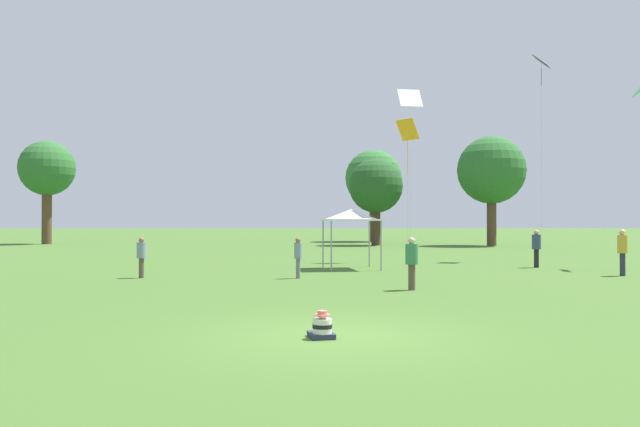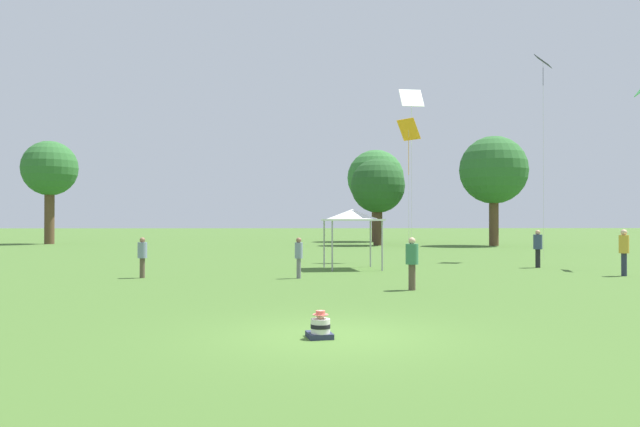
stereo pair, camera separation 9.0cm
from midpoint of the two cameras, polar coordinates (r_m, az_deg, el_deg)
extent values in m
plane|color=#426628|center=(12.04, 1.23, -11.10)|extent=(300.00, 300.00, 0.00)
cube|color=#282D47|center=(11.82, -0.11, -11.05)|extent=(0.53, 0.62, 0.10)
cylinder|color=silver|center=(11.70, -0.01, -10.25)|extent=(0.41, 0.41, 0.27)
cylinder|color=black|center=(11.70, -0.01, -10.25)|extent=(0.43, 0.43, 0.08)
sphere|color=#DBAD89|center=(11.66, -0.01, -9.25)|extent=(0.17, 0.17, 0.17)
cylinder|color=#E0665B|center=(11.66, -0.01, -9.23)|extent=(0.29, 0.29, 0.01)
cylinder|color=#E0665B|center=(11.66, -0.01, -9.06)|extent=(0.18, 0.18, 0.08)
cylinder|color=#282D42|center=(27.16, 25.84, -4.22)|extent=(0.29, 0.29, 0.89)
cylinder|color=gold|center=(27.12, 25.84, -2.53)|extent=(0.53, 0.53, 0.71)
sphere|color=#DBAD89|center=(27.10, 25.83, -1.57)|extent=(0.24, 0.24, 0.24)
cylinder|color=brown|center=(19.77, 8.26, -5.78)|extent=(0.29, 0.29, 0.81)
cylinder|color=#387A51|center=(19.72, 8.26, -3.69)|extent=(0.53, 0.53, 0.64)
sphere|color=#DBAD89|center=(19.70, 8.25, -2.49)|extent=(0.22, 0.22, 0.22)
cylinder|color=black|center=(30.35, 19.10, -3.90)|extent=(0.28, 0.28, 0.85)
cylinder|color=#334260|center=(30.32, 19.09, -2.47)|extent=(0.51, 0.51, 0.67)
sphere|color=tan|center=(30.30, 19.09, -1.65)|extent=(0.23, 0.23, 0.23)
cylinder|color=brown|center=(24.55, -16.12, -4.81)|extent=(0.25, 0.25, 0.75)
cylinder|color=gray|center=(24.50, -16.11, -3.24)|extent=(0.45, 0.45, 0.59)
sphere|color=brown|center=(24.49, -16.11, -2.35)|extent=(0.20, 0.20, 0.20)
cylinder|color=slate|center=(23.45, -2.13, -5.04)|extent=(0.22, 0.22, 0.75)
cylinder|color=gray|center=(23.40, -2.13, -3.40)|extent=(0.40, 0.40, 0.59)
sphere|color=brown|center=(23.39, -2.13, -2.46)|extent=(0.20, 0.20, 0.20)
cube|color=white|center=(27.83, 2.77, -0.59)|extent=(2.71, 2.71, 0.08)
cone|color=white|center=(27.83, 2.77, -0.06)|extent=(2.57, 2.57, 0.44)
cylinder|color=#99999E|center=(28.73, 0.19, -2.82)|extent=(0.07, 0.07, 2.15)
cylinder|color=#99999E|center=(29.16, 4.44, -2.78)|extent=(0.07, 0.07, 2.15)
cylinder|color=#99999E|center=(26.58, 0.94, -3.00)|extent=(0.07, 0.07, 2.15)
cylinder|color=#99999E|center=(27.04, 5.52, -2.96)|extent=(0.07, 0.07, 2.15)
cube|color=#1E2328|center=(36.91, 19.51, 12.96)|extent=(1.19, 1.26, 0.68)
cylinder|color=#1E2328|center=(36.73, 19.51, 11.70)|extent=(0.02, 0.02, 0.96)
cylinder|color=#BCB7A8|center=(36.04, 19.53, 4.57)|extent=(0.01, 0.01, 10.81)
cube|color=orange|center=(28.80, 7.92, 7.62)|extent=(1.03, 1.13, 0.92)
cylinder|color=orange|center=(28.65, 7.92, 5.22)|extent=(0.02, 0.02, 1.70)
cylinder|color=#BCB7A8|center=(28.52, 7.92, 1.34)|extent=(0.01, 0.01, 6.30)
cube|color=white|center=(34.00, 8.16, 10.41)|extent=(1.29, 0.84, 1.03)
cylinder|color=white|center=(33.75, 8.16, 7.92)|extent=(0.02, 0.02, 2.14)
cylinder|color=#BCB7A8|center=(33.44, 8.17, 3.10)|extent=(0.01, 0.01, 8.67)
cylinder|color=brown|center=(54.69, 15.37, -0.32)|extent=(0.80, 0.80, 4.85)
sphere|color=#2D662D|center=(54.85, 15.36, 3.86)|extent=(5.74, 5.74, 5.74)
cylinder|color=brown|center=(63.12, 4.87, -0.37)|extent=(0.81, 0.81, 4.84)
sphere|color=#337033|center=(63.26, 4.87, 3.24)|extent=(5.72, 5.72, 5.72)
cylinder|color=#473323|center=(53.75, 5.08, -0.87)|extent=(0.77, 0.77, 3.85)
sphere|color=#235123|center=(53.83, 5.08, 2.55)|extent=(4.67, 4.67, 4.67)
cylinder|color=brown|center=(61.60, -23.74, 0.00)|extent=(0.87, 0.87, 5.52)
sphere|color=#2D662D|center=(61.77, -23.73, 3.82)|extent=(4.96, 4.96, 4.96)
camera|label=1|loc=(0.05, -90.14, 0.00)|focal=35.00mm
camera|label=2|loc=(0.05, 89.86, 0.00)|focal=35.00mm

